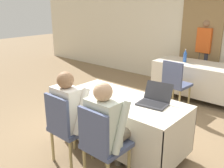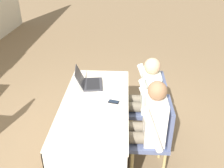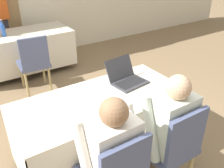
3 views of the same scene
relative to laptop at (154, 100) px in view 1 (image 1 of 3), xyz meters
The scene contains 17 objects.
ground_plane 0.89m from the laptop, 163.10° to the right, with size 24.00×24.00×0.00m, color #846B4C.
wall_back 3.24m from the laptop, 97.32° to the left, with size 12.00×0.06×2.70m.
curtain_panel 3.24m from the laptop, 103.50° to the left, with size 0.94×0.04×2.65m.
conference_table_near 0.48m from the laptop, 163.10° to the right, with size 1.70×0.80×0.73m.
conference_table_far 2.50m from the laptop, 101.31° to the left, with size 1.70×0.80×0.73m.
laptop is the anchor object (origin of this frame).
cell_phone 0.53m from the laptop, 138.96° to the right, with size 0.10×0.14×0.01m.
paper_beside_laptop 0.95m from the laptop, behind, with size 0.29×0.35×0.00m.
paper_centre_table 0.36m from the laptop, 166.62° to the left, with size 0.33×0.36×0.00m.
paper_left_edge 0.41m from the laptop, 128.59° to the right, with size 0.24×0.32×0.00m.
water_bottle 2.51m from the laptop, 107.38° to the left, with size 0.07×0.07×0.28m.
chair_near_left 1.12m from the laptop, 130.31° to the right, with size 0.44×0.44×0.92m.
chair_near_right 0.88m from the laptop, 97.68° to the right, with size 0.44×0.44×0.92m.
chair_far_spare 1.72m from the laptop, 108.45° to the left, with size 0.47×0.47×0.92m.
person_checkered_shirt 1.01m from the laptop, 134.15° to the right, with size 0.50×0.52×1.18m.
person_white_shirt 0.74m from the laptop, 98.77° to the right, with size 0.50×0.52×1.18m.
person_red_shirt 3.20m from the laptop, 101.60° to the left, with size 0.36×0.24×1.59m.
Camera 1 is at (1.91, -2.38, 1.93)m, focal length 40.00 mm.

